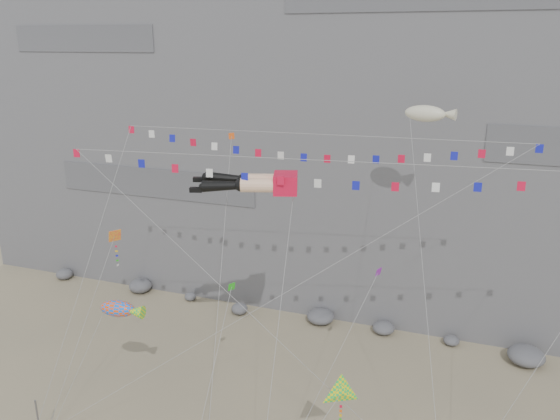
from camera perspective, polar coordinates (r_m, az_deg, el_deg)
name	(u,v)px	position (r m, az deg, el deg)	size (l,w,h in m)	color
cliff	(363,49)	(61.46, 8.66, 16.34)	(80.00, 28.00, 50.00)	slate
talus_boulders	(321,317)	(53.19, 4.27, -11.07)	(60.00, 3.00, 1.20)	slate
legs_kite	(256,183)	(35.65, -2.52, 2.84)	(8.63, 13.60, 21.04)	red
flag_banner_upper	(315,135)	(37.80, 3.72, 7.87)	(30.06, 13.87, 28.27)	red
flag_banner_lower	(338,161)	(33.38, 6.03, 5.08)	(35.01, 6.88, 21.44)	red
harlequin_kite	(115,236)	(39.74, -16.90, -2.66)	(3.42, 7.33, 14.46)	red
fish_windsock	(117,309)	(39.77, -16.62, -9.85)	(5.52, 4.65, 9.63)	#FF4F0D
delta_kite	(341,393)	(33.46, 6.40, -18.52)	(5.24, 7.14, 9.72)	#FFE90D
blimp_windsock	(425,114)	(40.94, 14.91, 9.64)	(6.18, 16.07, 25.97)	beige
small_kite_a	(231,146)	(38.43, -5.17, 6.64)	(3.46, 12.25, 22.80)	#FF5B15
small_kite_b	(377,274)	(38.11, 10.13, -6.64)	(4.84, 11.81, 15.94)	purple
small_kite_c	(231,290)	(36.68, -5.14, -8.28)	(1.43, 10.20, 13.94)	green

